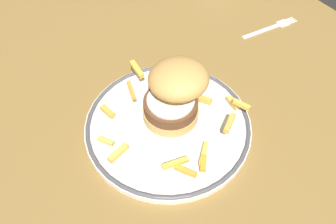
% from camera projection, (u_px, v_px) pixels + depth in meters
% --- Properties ---
extents(ground_plane, '(1.43, 0.99, 0.04)m').
position_uv_depth(ground_plane, '(197.00, 143.00, 0.67)').
color(ground_plane, olive).
extents(dinner_plate, '(0.29, 0.29, 0.02)m').
position_uv_depth(dinner_plate, '(168.00, 125.00, 0.66)').
color(dinner_plate, white).
rests_on(dinner_plate, ground_plane).
extents(burger, '(0.11, 0.11, 0.11)m').
position_uv_depth(burger, '(174.00, 92.00, 0.62)').
color(burger, tan).
rests_on(burger, dinner_plate).
extents(fries_pile, '(0.26, 0.25, 0.03)m').
position_uv_depth(fries_pile, '(172.00, 121.00, 0.64)').
color(fries_pile, gold).
rests_on(fries_pile, dinner_plate).
extents(fork, '(0.04, 0.14, 0.00)m').
position_uv_depth(fork, '(271.00, 27.00, 0.84)').
color(fork, silver).
rests_on(fork, ground_plane).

